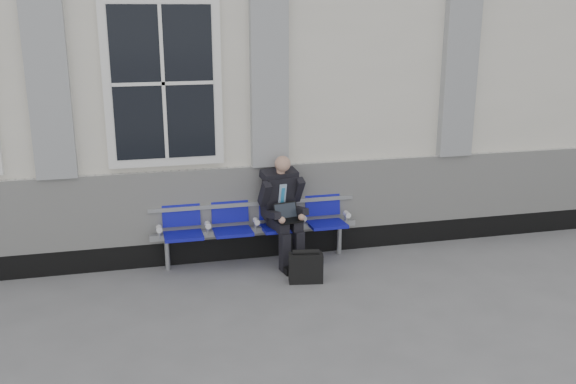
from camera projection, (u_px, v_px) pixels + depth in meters
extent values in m
plane|color=slate|center=(148.00, 320.00, 6.57)|extent=(70.00, 70.00, 0.00)
cube|color=silver|center=(131.00, 79.00, 9.27)|extent=(14.00, 4.00, 4.20)
cube|color=black|center=(143.00, 255.00, 7.91)|extent=(14.00, 0.10, 0.30)
cube|color=silver|center=(140.00, 209.00, 7.73)|extent=(14.00, 0.08, 0.90)
cube|color=#949699|center=(47.00, 72.00, 7.05)|extent=(0.45, 0.14, 2.40)
cube|color=#949699|center=(269.00, 68.00, 7.63)|extent=(0.45, 0.14, 2.40)
cube|color=#949699|center=(460.00, 64.00, 8.20)|extent=(0.45, 0.14, 2.40)
cube|color=white|center=(163.00, 83.00, 7.40)|extent=(1.35, 0.10, 1.95)
cube|color=black|center=(163.00, 83.00, 7.35)|extent=(1.15, 0.02, 1.75)
cube|color=#9EA0A3|center=(256.00, 230.00, 7.99)|extent=(2.60, 0.07, 0.07)
cube|color=#9EA0A3|center=(254.00, 204.00, 8.02)|extent=(2.60, 0.05, 0.05)
cylinder|color=#9EA0A3|center=(167.00, 255.00, 7.80)|extent=(0.06, 0.06, 0.39)
cylinder|color=#9EA0A3|center=(339.00, 240.00, 8.30)|extent=(0.06, 0.06, 0.39)
cube|color=#090B9D|center=(183.00, 236.00, 7.70)|extent=(0.46, 0.42, 0.07)
cube|color=#090B9D|center=(181.00, 210.00, 7.82)|extent=(0.46, 0.10, 0.40)
cube|color=#090B9D|center=(233.00, 232.00, 7.84)|extent=(0.46, 0.42, 0.07)
cube|color=#090B9D|center=(230.00, 206.00, 7.96)|extent=(0.46, 0.10, 0.40)
cube|color=#090B9D|center=(281.00, 228.00, 7.97)|extent=(0.46, 0.42, 0.07)
cube|color=#090B9D|center=(277.00, 203.00, 8.10)|extent=(0.46, 0.10, 0.40)
cube|color=#090B9D|center=(327.00, 224.00, 8.11)|extent=(0.46, 0.42, 0.07)
cube|color=#090B9D|center=(322.00, 200.00, 8.24)|extent=(0.46, 0.10, 0.40)
cylinder|color=white|center=(159.00, 229.00, 7.64)|extent=(0.07, 0.12, 0.07)
cylinder|color=white|center=(208.00, 225.00, 7.77)|extent=(0.07, 0.12, 0.07)
cylinder|color=white|center=(256.00, 221.00, 7.91)|extent=(0.07, 0.12, 0.07)
cylinder|color=white|center=(303.00, 218.00, 8.04)|extent=(0.07, 0.12, 0.07)
cylinder|color=white|center=(347.00, 214.00, 8.18)|extent=(0.07, 0.12, 0.07)
cube|color=black|center=(287.00, 269.00, 7.75)|extent=(0.15, 0.26, 0.08)
cube|color=black|center=(301.00, 267.00, 7.83)|extent=(0.15, 0.26, 0.08)
cube|color=black|center=(285.00, 252.00, 7.75)|extent=(0.13, 0.14, 0.47)
cube|color=black|center=(299.00, 250.00, 7.82)|extent=(0.13, 0.14, 0.47)
cube|color=black|center=(278.00, 224.00, 7.84)|extent=(0.21, 0.43, 0.13)
cube|color=black|center=(291.00, 222.00, 7.92)|extent=(0.21, 0.43, 0.13)
cube|color=black|center=(278.00, 196.00, 7.96)|extent=(0.44, 0.39, 0.59)
cube|color=#A9C1DE|center=(282.00, 197.00, 7.86)|extent=(0.11, 0.11, 0.33)
cube|color=#2B8ECB|center=(282.00, 198.00, 7.85)|extent=(0.06, 0.08, 0.28)
cube|color=black|center=(279.00, 175.00, 7.86)|extent=(0.48, 0.30, 0.13)
cylinder|color=tan|center=(281.00, 170.00, 7.80)|extent=(0.10, 0.10, 0.09)
sphere|color=tan|center=(283.00, 164.00, 7.73)|extent=(0.19, 0.19, 0.19)
cube|color=black|center=(265.00, 194.00, 7.77)|extent=(0.14, 0.28, 0.34)
cube|color=black|center=(298.00, 190.00, 7.95)|extent=(0.14, 0.28, 0.34)
cube|color=black|center=(273.00, 215.00, 7.70)|extent=(0.14, 0.30, 0.13)
cube|color=black|center=(301.00, 211.00, 7.85)|extent=(0.14, 0.30, 0.13)
sphere|color=tan|center=(282.00, 220.00, 7.62)|extent=(0.08, 0.08, 0.08)
sphere|color=tan|center=(302.00, 217.00, 7.72)|extent=(0.08, 0.08, 0.08)
cube|color=black|center=(289.00, 221.00, 7.75)|extent=(0.34, 0.27, 0.02)
cube|color=black|center=(285.00, 211.00, 7.81)|extent=(0.32, 0.14, 0.20)
cube|color=black|center=(286.00, 211.00, 7.81)|extent=(0.29, 0.12, 0.17)
cube|color=black|center=(306.00, 268.00, 7.45)|extent=(0.42, 0.23, 0.35)
cylinder|color=black|center=(306.00, 252.00, 7.39)|extent=(0.32, 0.11, 0.06)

